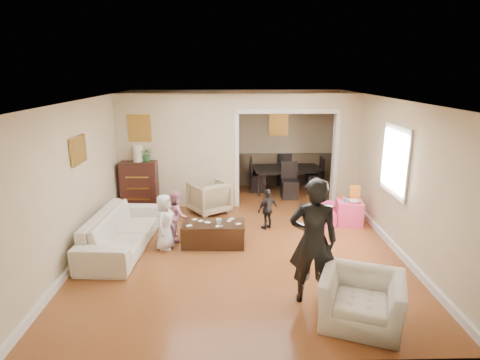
{
  "coord_description": "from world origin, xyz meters",
  "views": [
    {
      "loc": [
        -0.17,
        -7.16,
        3.07
      ],
      "look_at": [
        0.0,
        0.2,
        1.05
      ],
      "focal_mm": 29.75,
      "sensor_mm": 36.0,
      "label": 1
    }
  ],
  "objects_px": {
    "armchair_back": "(209,197)",
    "coffee_cup": "(219,221)",
    "dresser": "(140,185)",
    "coffee_table": "(214,234)",
    "child_kneel_b": "(177,215)",
    "dining_table": "(286,179)",
    "armchair_front": "(361,300)",
    "child_kneel_a": "(165,222)",
    "child_toddler": "(268,209)",
    "table_lamp": "(138,154)",
    "adult_person": "(313,241)",
    "cyan_cup": "(346,200)",
    "sofa": "(121,231)",
    "play_table": "(349,212)"
  },
  "relations": [
    {
      "from": "table_lamp",
      "to": "coffee_cup",
      "type": "relative_size",
      "value": 3.45
    },
    {
      "from": "cyan_cup",
      "to": "child_toddler",
      "type": "xyz_separation_m",
      "value": [
        -1.61,
        -0.17,
        -0.12
      ]
    },
    {
      "from": "armchair_back",
      "to": "dining_table",
      "type": "bearing_deg",
      "value": -173.33
    },
    {
      "from": "dresser",
      "to": "armchair_front",
      "type": "bearing_deg",
      "value": -49.9
    },
    {
      "from": "dresser",
      "to": "child_kneel_b",
      "type": "distance_m",
      "value": 2.01
    },
    {
      "from": "table_lamp",
      "to": "dining_table",
      "type": "height_order",
      "value": "table_lamp"
    },
    {
      "from": "cyan_cup",
      "to": "armchair_back",
      "type": "bearing_deg",
      "value": 164.22
    },
    {
      "from": "child_kneel_a",
      "to": "armchair_front",
      "type": "bearing_deg",
      "value": -115.76
    },
    {
      "from": "child_kneel_b",
      "to": "child_kneel_a",
      "type": "bearing_deg",
      "value": 144.45
    },
    {
      "from": "armchair_front",
      "to": "cyan_cup",
      "type": "bearing_deg",
      "value": 99.24
    },
    {
      "from": "armchair_front",
      "to": "adult_person",
      "type": "xyz_separation_m",
      "value": [
        -0.53,
        0.52,
        0.56
      ]
    },
    {
      "from": "coffee_table",
      "to": "dining_table",
      "type": "xyz_separation_m",
      "value": [
        1.78,
        3.38,
        0.1
      ]
    },
    {
      "from": "child_kneel_b",
      "to": "dining_table",
      "type": "bearing_deg",
      "value": -56.03
    },
    {
      "from": "armchair_front",
      "to": "child_kneel_b",
      "type": "relative_size",
      "value": 1.05
    },
    {
      "from": "armchair_back",
      "to": "child_kneel_a",
      "type": "distance_m",
      "value": 2.0
    },
    {
      "from": "armchair_back",
      "to": "adult_person",
      "type": "xyz_separation_m",
      "value": [
        1.59,
        -3.59,
        0.53
      ]
    },
    {
      "from": "sofa",
      "to": "dresser",
      "type": "bearing_deg",
      "value": 6.8
    },
    {
      "from": "coffee_table",
      "to": "cyan_cup",
      "type": "bearing_deg",
      "value": 19.14
    },
    {
      "from": "dresser",
      "to": "child_kneel_b",
      "type": "bearing_deg",
      "value": -58.33
    },
    {
      "from": "armchair_front",
      "to": "coffee_cup",
      "type": "distance_m",
      "value": 2.98
    },
    {
      "from": "cyan_cup",
      "to": "child_toddler",
      "type": "bearing_deg",
      "value": -173.82
    },
    {
      "from": "child_kneel_a",
      "to": "child_toddler",
      "type": "distance_m",
      "value": 2.1
    },
    {
      "from": "armchair_front",
      "to": "child_kneel_a",
      "type": "relative_size",
      "value": 0.98
    },
    {
      "from": "dining_table",
      "to": "child_kneel_a",
      "type": "xyz_separation_m",
      "value": [
        -2.63,
        -3.53,
        0.19
      ]
    },
    {
      "from": "table_lamp",
      "to": "play_table",
      "type": "bearing_deg",
      "value": -12.85
    },
    {
      "from": "dining_table",
      "to": "child_kneel_b",
      "type": "bearing_deg",
      "value": -136.06
    },
    {
      "from": "dresser",
      "to": "coffee_table",
      "type": "bearing_deg",
      "value": -48.86
    },
    {
      "from": "dresser",
      "to": "child_kneel_a",
      "type": "height_order",
      "value": "dresser"
    },
    {
      "from": "dining_table",
      "to": "play_table",
      "type": "bearing_deg",
      "value": -74.89
    },
    {
      "from": "play_table",
      "to": "dining_table",
      "type": "relative_size",
      "value": 0.29
    },
    {
      "from": "armchair_back",
      "to": "table_lamp",
      "type": "relative_size",
      "value": 2.15
    },
    {
      "from": "table_lamp",
      "to": "coffee_cup",
      "type": "distance_m",
      "value": 2.89
    },
    {
      "from": "dresser",
      "to": "cyan_cup",
      "type": "relative_size",
      "value": 13.97
    },
    {
      "from": "armchair_front",
      "to": "adult_person",
      "type": "bearing_deg",
      "value": 157.07
    },
    {
      "from": "child_toddler",
      "to": "dresser",
      "type": "bearing_deg",
      "value": -61.25
    },
    {
      "from": "child_toddler",
      "to": "play_table",
      "type": "bearing_deg",
      "value": 150.35
    },
    {
      "from": "play_table",
      "to": "cyan_cup",
      "type": "xyz_separation_m",
      "value": [
        -0.1,
        -0.05,
        0.29
      ]
    },
    {
      "from": "sofa",
      "to": "play_table",
      "type": "relative_size",
      "value": 4.44
    },
    {
      "from": "child_kneel_b",
      "to": "child_toddler",
      "type": "xyz_separation_m",
      "value": [
        1.75,
        0.45,
        -0.06
      ]
    },
    {
      "from": "sofa",
      "to": "coffee_cup",
      "type": "height_order",
      "value": "sofa"
    },
    {
      "from": "dresser",
      "to": "dining_table",
      "type": "height_order",
      "value": "dresser"
    },
    {
      "from": "cyan_cup",
      "to": "child_kneel_a",
      "type": "bearing_deg",
      "value": -162.99
    },
    {
      "from": "sofa",
      "to": "child_kneel_b",
      "type": "relative_size",
      "value": 2.42
    },
    {
      "from": "armchair_back",
      "to": "child_toddler",
      "type": "relative_size",
      "value": 0.94
    },
    {
      "from": "coffee_cup",
      "to": "dresser",
      "type": "bearing_deg",
      "value": 132.02
    },
    {
      "from": "sofa",
      "to": "play_table",
      "type": "distance_m",
      "value": 4.53
    },
    {
      "from": "armchair_back",
      "to": "coffee_cup",
      "type": "xyz_separation_m",
      "value": [
        0.27,
        -1.78,
        0.12
      ]
    },
    {
      "from": "armchair_back",
      "to": "armchair_front",
      "type": "bearing_deg",
      "value": 83.74
    },
    {
      "from": "dining_table",
      "to": "adult_person",
      "type": "relative_size",
      "value": 1.01
    },
    {
      "from": "armchair_front",
      "to": "coffee_cup",
      "type": "xyz_separation_m",
      "value": [
        -1.84,
        2.33,
        0.15
      ]
    }
  ]
}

